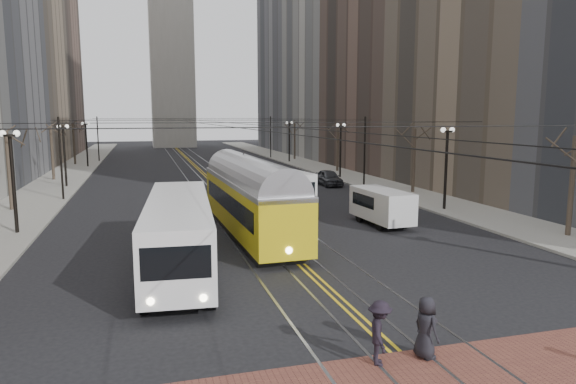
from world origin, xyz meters
TOP-DOWN VIEW (x-y plane):
  - ground at (0.00, 0.00)m, footprint 260.00×260.00m
  - sidewalk_left at (-15.00, 45.00)m, footprint 5.00×140.00m
  - sidewalk_right at (15.00, 45.00)m, footprint 5.00×140.00m
  - streetcar_rails at (0.00, 45.00)m, footprint 4.80×130.00m
  - centre_lines at (0.00, 45.00)m, footprint 0.42×130.00m
  - building_left_far at (-25.50, 86.00)m, footprint 16.00×20.00m
  - building_right_mid at (25.50, 46.00)m, footprint 16.00×20.00m
  - building_right_far at (25.50, 86.00)m, footprint 16.00×20.00m
  - lamp_posts at (-0.00, 28.75)m, footprint 27.60×57.20m
  - street_trees at (0.00, 35.25)m, footprint 31.68×53.28m
  - trolley_wires at (0.00, 34.83)m, footprint 25.96×120.00m
  - transit_bus at (-5.33, 8.79)m, footprint 3.55×12.53m
  - streetcar at (-0.99, 14.54)m, footprint 3.09×14.47m
  - rear_bus at (1.80, 22.58)m, footprint 4.14×11.77m
  - cargo_van at (7.23, 14.78)m, footprint 2.22×5.09m
  - sedan_grey at (10.50, 32.90)m, footprint 1.87×4.46m
  - sedan_silver at (4.00, 30.71)m, footprint 2.03×5.13m
  - pedestrian_a at (0.63, -1.50)m, footprint 0.71×0.94m
  - pedestrian_d at (-0.76, -1.50)m, footprint 0.98×1.29m

SIDE VIEW (x-z plane):
  - ground at x=0.00m, z-range 0.00..0.00m
  - streetcar_rails at x=0.00m, z-range 0.00..0.01m
  - centre_lines at x=0.00m, z-range 0.01..0.01m
  - sidewalk_left at x=-15.00m, z-range 0.00..0.15m
  - sidewalk_right at x=15.00m, z-range 0.00..0.15m
  - sedan_grey at x=10.50m, z-range 0.00..1.51m
  - sedan_silver at x=4.00m, z-range 0.00..1.66m
  - pedestrian_a at x=0.63m, z-range 0.01..1.75m
  - pedestrian_d at x=-0.76m, z-range 0.01..1.78m
  - cargo_van at x=7.23m, z-range 0.00..2.20m
  - rear_bus at x=1.80m, z-range 0.00..3.01m
  - transit_bus at x=-5.33m, z-range 0.00..3.09m
  - streetcar at x=-0.99m, z-range 0.00..3.39m
  - street_trees at x=0.00m, z-range 0.00..5.60m
  - lamp_posts at x=0.00m, z-range 0.00..5.60m
  - trolley_wires at x=0.00m, z-range 0.47..7.07m
  - building_right_mid at x=25.50m, z-range 0.00..34.00m
  - building_left_far at x=-25.50m, z-range 0.00..40.00m
  - building_right_far at x=25.50m, z-range 0.00..40.00m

